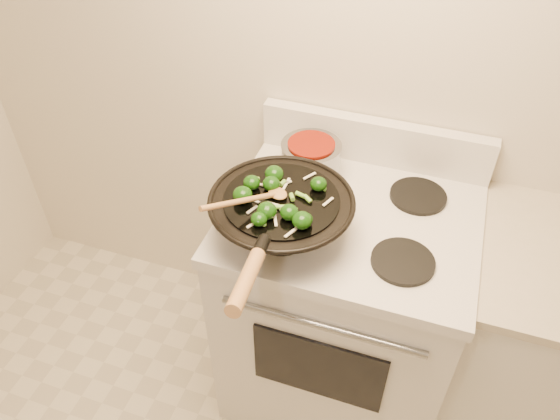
% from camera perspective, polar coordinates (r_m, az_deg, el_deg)
% --- Properties ---
extents(stove, '(0.78, 0.67, 1.08)m').
position_cam_1_polar(stove, '(2.03, 6.43, -9.90)').
color(stove, silver).
rests_on(stove, ground).
extents(wok, '(0.42, 0.69, 0.24)m').
position_cam_1_polar(wok, '(1.56, 0.11, -0.48)').
color(wok, black).
rests_on(wok, stove).
extents(stirfry, '(0.27, 0.29, 0.05)m').
position_cam_1_polar(stirfry, '(1.50, -0.38, 1.22)').
color(stirfry, '#103708').
rests_on(stirfry, wok).
extents(wooden_spoon, '(0.18, 0.25, 0.10)m').
position_cam_1_polar(wooden_spoon, '(1.48, -2.43, 1.30)').
color(wooden_spoon, '#A27140').
rests_on(wooden_spoon, wok).
extents(saucepan, '(0.20, 0.31, 0.12)m').
position_cam_1_polar(saucepan, '(1.79, 3.23, 5.41)').
color(saucepan, gray).
rests_on(saucepan, stove).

